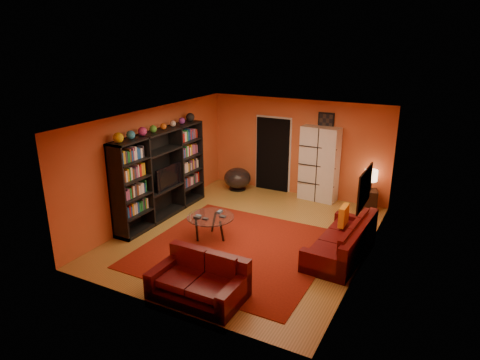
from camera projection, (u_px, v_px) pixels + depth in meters
The scene contains 20 objects.
floor at pixel (247, 235), 9.42m from camera, with size 6.00×6.00×0.00m, color olive.
ceiling at pixel (248, 118), 8.59m from camera, with size 6.00×6.00×0.00m, color white.
wall_back at pixel (297, 148), 11.52m from camera, with size 6.00×6.00×0.00m, color #C8572C.
wall_front at pixel (159, 234), 6.49m from camera, with size 6.00×6.00×0.00m, color #C8572C.
wall_left at pixel (153, 163), 10.11m from camera, with size 6.00×6.00×0.00m, color #C8572C.
wall_right at pixel (368, 199), 7.91m from camera, with size 6.00×6.00×0.00m, color #C8572C.
rug at pixel (236, 249), 8.79m from camera, with size 3.60×3.60×0.01m, color #62130B.
doorway at pixel (273, 155), 11.89m from camera, with size 0.95×0.10×2.04m, color black.
wall_art_right at pixel (365, 188), 7.57m from camera, with size 0.03×1.00×0.70m, color black.
wall_art_back at pixel (326, 123), 10.94m from camera, with size 0.42×0.03×0.52m, color black.
entertainment_unit at pixel (161, 175), 10.09m from camera, with size 0.45×3.00×2.10m, color black.
tv at pixel (166, 176), 10.17m from camera, with size 0.12×0.93×0.54m, color black.
sofa at pixel (345, 242), 8.45m from camera, with size 1.00×2.21×0.85m.
loveseat at pixel (201, 280), 7.15m from camera, with size 1.55×0.93×0.85m.
throw_pillow at pixel (344, 216), 8.85m from camera, with size 0.12×0.42×0.42m, color orange.
coffee_table at pixel (211, 219), 9.11m from camera, with size 1.01×1.01×0.50m.
storage_cabinet at pixel (319, 164), 11.15m from camera, with size 0.98×0.44×1.97m, color silver.
bowl_chair at pixel (237, 178), 12.10m from camera, with size 0.76×0.76×0.62m.
side_table at pixel (369, 200), 10.75m from camera, with size 0.40×0.40×0.50m, color black.
table_lamp at pixel (371, 176), 10.55m from camera, with size 0.32×0.32×0.53m.
Camera 1 is at (3.83, -7.64, 4.16)m, focal length 32.00 mm.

